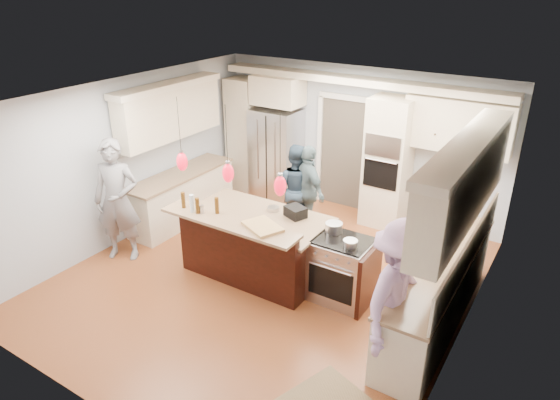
# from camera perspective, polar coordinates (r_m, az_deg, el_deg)

# --- Properties ---
(ground_plane) EXTENTS (6.00, 6.00, 0.00)m
(ground_plane) POSITION_cam_1_polar(r_m,az_deg,el_deg) (7.56, -1.44, -8.90)
(ground_plane) COLOR brown
(ground_plane) RESTS_ON ground
(room_shell) EXTENTS (5.54, 6.04, 2.72)m
(room_shell) POSITION_cam_1_polar(r_m,az_deg,el_deg) (6.74, -1.60, 4.15)
(room_shell) COLOR #B2BCC6
(room_shell) RESTS_ON ground
(refrigerator) EXTENTS (0.90, 0.70, 1.80)m
(refrigerator) POSITION_cam_1_polar(r_m,az_deg,el_deg) (9.92, -0.44, 5.28)
(refrigerator) COLOR #B7B7BC
(refrigerator) RESTS_ON ground
(oven_column) EXTENTS (0.72, 0.69, 2.30)m
(oven_column) POSITION_cam_1_polar(r_m,az_deg,el_deg) (8.90, 12.21, 4.13)
(oven_column) COLOR beige
(oven_column) RESTS_ON ground
(back_upper_cabinets) EXTENTS (5.30, 0.61, 2.54)m
(back_upper_cabinets) POSITION_cam_1_polar(r_m,az_deg,el_deg) (9.40, 4.11, 9.04)
(back_upper_cabinets) COLOR beige
(back_upper_cabinets) RESTS_ON ground
(right_counter_run) EXTENTS (0.64, 3.10, 2.51)m
(right_counter_run) POSITION_cam_1_polar(r_m,az_deg,el_deg) (6.43, 18.55, -5.77)
(right_counter_run) COLOR beige
(right_counter_run) RESTS_ON ground
(left_cabinets) EXTENTS (0.64, 2.30, 2.51)m
(left_cabinets) POSITION_cam_1_polar(r_m,az_deg,el_deg) (9.05, -11.63, 3.89)
(left_cabinets) COLOR beige
(left_cabinets) RESTS_ON ground
(kitchen_island) EXTENTS (2.10, 1.46, 1.12)m
(kitchen_island) POSITION_cam_1_polar(r_m,az_deg,el_deg) (7.48, -2.75, -4.96)
(kitchen_island) COLOR black
(kitchen_island) RESTS_ON ground
(island_range) EXTENTS (0.82, 0.71, 0.92)m
(island_range) POSITION_cam_1_polar(r_m,az_deg,el_deg) (6.95, 7.27, -7.94)
(island_range) COLOR #B7B7BC
(island_range) RESTS_ON ground
(pendant_lights) EXTENTS (1.75, 0.15, 1.03)m
(pendant_lights) POSITION_cam_1_polar(r_m,az_deg,el_deg) (6.50, -5.95, 3.11)
(pendant_lights) COLOR black
(pendant_lights) RESTS_ON ground
(person_bar_end) EXTENTS (0.85, 0.74, 1.96)m
(person_bar_end) POSITION_cam_1_polar(r_m,az_deg,el_deg) (8.05, -18.09, -0.07)
(person_bar_end) COLOR slate
(person_bar_end) RESTS_ON ground
(person_far_left) EXTENTS (0.85, 0.72, 1.57)m
(person_far_left) POSITION_cam_1_polar(r_m,az_deg,el_deg) (8.61, 1.79, 1.39)
(person_far_left) COLOR #293C50
(person_far_left) RESTS_ON ground
(person_far_right) EXTENTS (1.00, 0.79, 1.59)m
(person_far_right) POSITION_cam_1_polar(r_m,az_deg,el_deg) (8.50, 3.21, 1.09)
(person_far_right) COLOR slate
(person_far_right) RESTS_ON ground
(person_range_side) EXTENTS (0.81, 1.28, 1.88)m
(person_range_side) POSITION_cam_1_polar(r_m,az_deg,el_deg) (5.65, 13.55, -10.98)
(person_range_side) COLOR #BA93C6
(person_range_side) RESTS_ON ground
(water_bottle) EXTENTS (0.06, 0.06, 0.26)m
(water_bottle) POSITION_cam_1_polar(r_m,az_deg,el_deg) (7.02, -10.03, -0.40)
(water_bottle) COLOR silver
(water_bottle) RESTS_ON kitchen_island
(beer_bottle_a) EXTENTS (0.07, 0.07, 0.24)m
(beer_bottle_a) POSITION_cam_1_polar(r_m,az_deg,el_deg) (7.18, -11.00, -0.00)
(beer_bottle_a) COLOR #492D0D
(beer_bottle_a) RESTS_ON kitchen_island
(beer_bottle_b) EXTENTS (0.07, 0.07, 0.23)m
(beer_bottle_b) POSITION_cam_1_polar(r_m,az_deg,el_deg) (6.97, -9.42, -0.65)
(beer_bottle_b) COLOR #492D0D
(beer_bottle_b) RESTS_ON kitchen_island
(beer_bottle_c) EXTENTS (0.06, 0.06, 0.24)m
(beer_bottle_c) POSITION_cam_1_polar(r_m,az_deg,el_deg) (6.93, -7.23, -0.63)
(beer_bottle_c) COLOR #492D0D
(beer_bottle_c) RESTS_ON kitchen_island
(drink_can) EXTENTS (0.08, 0.08, 0.11)m
(drink_can) POSITION_cam_1_polar(r_m,az_deg,el_deg) (7.00, -8.92, -1.05)
(drink_can) COLOR #B7B7BC
(drink_can) RESTS_ON kitchen_island
(cutting_board) EXTENTS (0.62, 0.55, 0.04)m
(cutting_board) POSITION_cam_1_polar(r_m,az_deg,el_deg) (6.53, -2.01, -3.05)
(cutting_board) COLOR tan
(cutting_board) RESTS_ON kitchen_island
(pot_large) EXTENTS (0.24, 0.24, 0.14)m
(pot_large) POSITION_cam_1_polar(r_m,az_deg,el_deg) (6.87, 6.17, -3.15)
(pot_large) COLOR #B7B7BC
(pot_large) RESTS_ON island_range
(pot_small) EXTENTS (0.19, 0.19, 0.10)m
(pot_small) POSITION_cam_1_polar(r_m,az_deg,el_deg) (6.55, 8.05, -4.93)
(pot_small) COLOR #B7B7BC
(pot_small) RESTS_ON island_range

